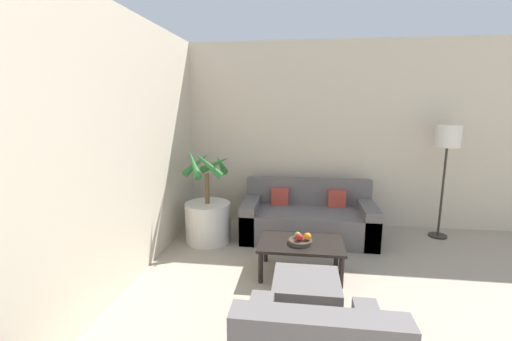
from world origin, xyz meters
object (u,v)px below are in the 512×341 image
object	(u,v)px
potted_palm	(208,216)
sofa_loveseat	(308,219)
coffee_table	(301,246)
apple_red	(299,237)
ottoman	(306,300)
fruit_bowl	(300,242)
floor_lamp	(447,143)
orange_fruit	(308,237)
apple_green	(298,235)

from	to	relation	value
potted_palm	sofa_loveseat	world-z (taller)	potted_palm
coffee_table	sofa_loveseat	bearing A→B (deg)	85.13
apple_red	ottoman	distance (m)	0.80
fruit_bowl	ottoman	distance (m)	0.81
floor_lamp	potted_palm	bearing A→B (deg)	-169.75
sofa_loveseat	orange_fruit	world-z (taller)	sofa_loveseat
sofa_loveseat	fruit_bowl	size ratio (longest dim) A/B	7.17
coffee_table	apple_red	distance (m)	0.15
floor_lamp	apple_red	bearing A→B (deg)	-143.82
orange_fruit	potted_palm	bearing A→B (deg)	148.31
coffee_table	ottoman	bearing A→B (deg)	-86.72
potted_palm	orange_fruit	distance (m)	1.52
orange_fruit	ottoman	distance (m)	0.83
ottoman	apple_green	bearing A→B (deg)	95.82
ottoman	sofa_loveseat	bearing A→B (deg)	88.68
sofa_loveseat	coffee_table	size ratio (longest dim) A/B	1.97
potted_palm	floor_lamp	bearing A→B (deg)	10.25
coffee_table	orange_fruit	bearing A→B (deg)	-35.80
coffee_table	apple_green	distance (m)	0.13
sofa_loveseat	ottoman	size ratio (longest dim) A/B	3.23
fruit_bowl	apple_red	world-z (taller)	apple_red
potted_palm	coffee_table	size ratio (longest dim) A/B	1.42
coffee_table	ottoman	distance (m)	0.85
sofa_loveseat	coffee_table	bearing A→B (deg)	-94.87
potted_palm	fruit_bowl	bearing A→B (deg)	-33.18
sofa_loveseat	apple_green	size ratio (longest dim) A/B	27.20
floor_lamp	apple_green	world-z (taller)	floor_lamp
apple_red	fruit_bowl	bearing A→B (deg)	70.70
potted_palm	apple_red	xyz separation A→B (m)	(1.21, -0.83, 0.09)
apple_green	sofa_loveseat	bearing A→B (deg)	83.12
sofa_loveseat	floor_lamp	bearing A→B (deg)	7.45
fruit_bowl	apple_green	bearing A→B (deg)	121.14
orange_fruit	ottoman	world-z (taller)	orange_fruit
potted_palm	fruit_bowl	distance (m)	1.46
apple_red	floor_lamp	bearing A→B (deg)	36.18
fruit_bowl	apple_green	xyz separation A→B (m)	(-0.03, 0.05, 0.05)
floor_lamp	fruit_bowl	xyz separation A→B (m)	(-1.89, -1.36, -0.92)
apple_red	orange_fruit	size ratio (longest dim) A/B	0.97
apple_green	coffee_table	bearing A→B (deg)	-5.80
floor_lamp	fruit_bowl	bearing A→B (deg)	-144.27
sofa_loveseat	orange_fruit	distance (m)	1.14
floor_lamp	coffee_table	xyz separation A→B (m)	(-1.88, -1.31, -0.98)
sofa_loveseat	coffee_table	world-z (taller)	sofa_loveseat
apple_green	potted_palm	bearing A→B (deg)	147.87
floor_lamp	apple_red	xyz separation A→B (m)	(-1.90, -1.39, -0.86)
ottoman	potted_palm	bearing A→B (deg)	128.76
sofa_loveseat	coffee_table	distance (m)	1.08
coffee_table	fruit_bowl	bearing A→B (deg)	-98.45
ottoman	orange_fruit	bearing A→B (deg)	88.68
potted_palm	apple_green	distance (m)	1.41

